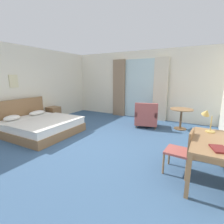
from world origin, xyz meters
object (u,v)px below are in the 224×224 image
Objects in this scene: round_cafe_table at (181,114)px; nightstand at (54,114)px; bed at (40,125)px; closed_book at (219,149)px; framed_picture at (14,81)px; desk_chair at (183,149)px; armchair_by_window at (146,117)px; writing_desk at (211,145)px; desk_lamp at (207,115)px.

nightstand is at bearing -164.31° from round_cafe_table.
bed is 3.89× the size of nightstand.
closed_book is 0.66× the size of framed_picture.
armchair_by_window is at bearing 120.98° from desk_chair.
writing_desk is 1.84× the size of round_cafe_table.
desk_lamp is 2.39m from round_cafe_table.
desk_lamp is 2.69m from armchair_by_window.
armchair_by_window is (-1.90, 2.46, -0.29)m from writing_desk.
bed reaches higher than nightstand.
bed is at bearing 177.64° from desk_chair.
desk_chair reaches higher than closed_book.
desk_lamp is at bearing -46.46° from armchair_by_window.
round_cafe_table is (-0.80, 2.80, -0.12)m from writing_desk.
bed is 3.56m from armchair_by_window.
closed_book is (0.08, -0.38, 0.11)m from writing_desk.
closed_book is (0.50, -0.38, 0.27)m from desk_chair.
framed_picture is (-4.95, -2.62, 1.08)m from round_cafe_table.
writing_desk is 0.45m from desk_chair.
writing_desk is at bearing -0.11° from desk_chair.
writing_desk is 3.12m from armchair_by_window.
nightstand is 0.76× the size of round_cafe_table.
nightstand is at bearing 164.83° from writing_desk.
desk_lamp is 1.00m from closed_book.
desk_chair is at bearing 124.94° from closed_book.
desk_lamp reaches higher than armchair_by_window.
framed_picture is at bearing -102.03° from nightstand.
desk_chair is at bearing 179.89° from writing_desk.
framed_picture is (-1.13, 0.00, 1.36)m from bed.
bed is at bearing -56.98° from nightstand.
desk_chair is 0.85m from desk_lamp.
round_cafe_table is at bearing 34.46° from bed.
writing_desk is 2.91m from round_cafe_table.
bed is 2.37× the size of armchair_by_window.
desk_chair is at bearing -1.88° from framed_picture.
bed is at bearing 155.51° from closed_book.
desk_lamp is 0.59× the size of round_cafe_table.
closed_book reaches higher than writing_desk.
round_cafe_table is at bearing 97.65° from desk_chair.
armchair_by_window is at bearing 107.10° from closed_book.
writing_desk is at bearing -1.75° from framed_picture.
nightstand is 3.71m from armchair_by_window.
closed_book is at bearing -55.15° from armchair_by_window.
desk_lamp reaches higher than round_cafe_table.
writing_desk is at bearing 84.04° from closed_book.
armchair_by_window reaches higher than nightstand.
bed is 7.80× the size of closed_book.
closed_book is (5.55, -1.87, 0.47)m from nightstand.
armchair_by_window reaches higher than closed_book.
nightstand is at bearing 163.63° from desk_chair.
desk_lamp reaches higher than nightstand.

